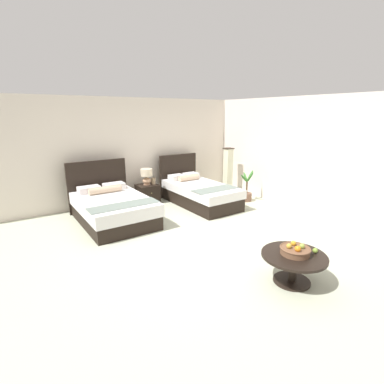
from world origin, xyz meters
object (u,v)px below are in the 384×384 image
(bed_near_window, at_px, (112,208))
(fruit_bowl, at_px, (295,250))
(bed_near_corner, at_px, (199,193))
(table_lamp, at_px, (147,175))
(coffee_table, at_px, (293,262))
(loose_apple, at_px, (315,251))
(nightstand, at_px, (148,194))
(potted_palm, at_px, (247,193))
(floor_lamp_corner, at_px, (228,171))
(vase, at_px, (153,181))

(bed_near_window, bearing_deg, fruit_bowl, -70.41)
(bed_near_corner, distance_m, table_lamp, 1.41)
(bed_near_window, distance_m, bed_near_corner, 2.26)
(bed_near_corner, relative_size, coffee_table, 2.51)
(loose_apple, bearing_deg, nightstand, 94.54)
(nightstand, distance_m, loose_apple, 4.62)
(bed_near_window, height_order, potted_palm, bed_near_window)
(bed_near_window, distance_m, nightstand, 1.43)
(coffee_table, height_order, loose_apple, loose_apple)
(nightstand, relative_size, floor_lamp_corner, 0.40)
(coffee_table, bearing_deg, nightstand, 91.14)
(nightstand, distance_m, coffee_table, 4.47)
(vase, relative_size, loose_apple, 2.39)
(coffee_table, relative_size, potted_palm, 1.03)
(bed_near_corner, xyz_separation_m, nightstand, (-1.07, 0.79, -0.05))
(loose_apple, distance_m, potted_palm, 3.84)
(fruit_bowl, bearing_deg, table_lamp, 91.43)
(nightstand, xyz_separation_m, fruit_bowl, (0.11, -4.46, 0.23))
(fruit_bowl, distance_m, potted_palm, 3.86)
(bed_near_window, bearing_deg, potted_palm, -7.96)
(fruit_bowl, bearing_deg, bed_near_window, 109.59)
(vase, bearing_deg, fruit_bowl, -90.60)
(coffee_table, distance_m, loose_apple, 0.33)
(coffee_table, bearing_deg, loose_apple, -24.59)
(nightstand, distance_m, potted_palm, 2.61)
(bed_near_window, relative_size, table_lamp, 5.02)
(potted_palm, bearing_deg, vase, 149.68)
(bed_near_corner, relative_size, nightstand, 4.16)
(bed_near_window, distance_m, table_lamp, 1.51)
(bed_near_window, xyz_separation_m, fruit_bowl, (1.31, -3.67, 0.16))
(bed_near_window, xyz_separation_m, potted_palm, (3.47, -0.48, -0.08))
(table_lamp, relative_size, fruit_bowl, 1.00)
(nightstand, xyz_separation_m, vase, (0.16, -0.04, 0.33))
(nightstand, xyz_separation_m, loose_apple, (0.36, -4.60, 0.21))
(vase, xyz_separation_m, potted_palm, (2.12, -1.24, -0.34))
(bed_near_corner, distance_m, nightstand, 1.33)
(vase, relative_size, potted_palm, 0.20)
(coffee_table, height_order, potted_palm, potted_palm)
(bed_near_corner, relative_size, floor_lamp_corner, 1.67)
(bed_near_corner, bearing_deg, coffee_table, -104.86)
(table_lamp, xyz_separation_m, vase, (0.16, -0.06, -0.16))
(potted_palm, bearing_deg, nightstand, 150.67)
(nightstand, relative_size, potted_palm, 0.62)
(coffee_table, height_order, floor_lamp_corner, floor_lamp_corner)
(bed_near_corner, height_order, potted_palm, bed_near_corner)
(bed_near_corner, xyz_separation_m, loose_apple, (-0.70, -3.81, 0.15))
(nightstand, height_order, coffee_table, nightstand)
(bed_near_window, bearing_deg, nightstand, 33.55)
(loose_apple, height_order, floor_lamp_corner, floor_lamp_corner)
(vase, xyz_separation_m, fruit_bowl, (-0.05, -4.42, -0.10))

